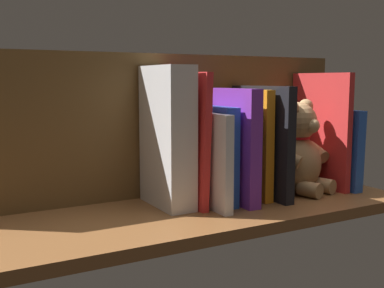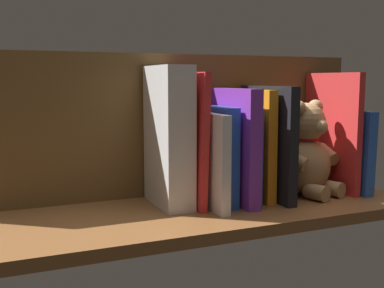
# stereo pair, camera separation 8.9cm
# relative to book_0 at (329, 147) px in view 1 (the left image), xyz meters

# --- Properties ---
(ground_plane) EXTENTS (0.91, 0.31, 0.02)m
(ground_plane) POSITION_rel_book_0_xyz_m (0.38, 0.02, -0.10)
(ground_plane) COLOR brown
(shelf_back_panel) EXTENTS (0.91, 0.02, 0.30)m
(shelf_back_panel) POSITION_rel_book_0_xyz_m (0.38, -0.11, 0.06)
(shelf_back_panel) COLOR brown
(shelf_back_panel) RESTS_ON ground_plane
(book_0) EXTENTS (0.03, 0.19, 0.18)m
(book_0) POSITION_rel_book_0_xyz_m (0.00, 0.00, 0.00)
(book_0) COLOR blue
(book_0) RESTS_ON ground_plane
(book_1) EXTENTS (0.02, 0.18, 0.26)m
(book_1) POSITION_rel_book_0_xyz_m (0.03, -0.00, 0.04)
(book_1) COLOR red
(book_1) RESTS_ON ground_plane
(teddy_bear) EXTENTS (0.16, 0.15, 0.21)m
(teddy_bear) POSITION_rel_book_0_xyz_m (0.11, 0.01, -0.00)
(teddy_bear) COLOR tan
(teddy_bear) RESTS_ON ground_plane
(book_2) EXTENTS (0.02, 0.20, 0.24)m
(book_2) POSITION_rel_book_0_xyz_m (0.20, 0.00, 0.03)
(book_2) COLOR black
(book_2) RESTS_ON ground_plane
(book_3) EXTENTS (0.02, 0.16, 0.23)m
(book_3) POSITION_rel_book_0_xyz_m (0.23, -0.01, 0.02)
(book_3) COLOR orange
(book_3) RESTS_ON ground_plane
(book_4) EXTENTS (0.02, 0.16, 0.19)m
(book_4) POSITION_rel_book_0_xyz_m (0.25, -0.02, 0.01)
(book_4) COLOR blue
(book_4) RESTS_ON ground_plane
(book_5) EXTENTS (0.03, 0.19, 0.23)m
(book_5) POSITION_rel_book_0_xyz_m (0.28, 0.00, 0.02)
(book_5) COLOR purple
(book_5) RESTS_ON ground_plane
(book_6) EXTENTS (0.03, 0.17, 0.20)m
(book_6) POSITION_rel_book_0_xyz_m (0.32, -0.01, 0.01)
(book_6) COLOR blue
(book_6) RESTS_ON ground_plane
(book_7) EXTENTS (0.02, 0.20, 0.19)m
(book_7) POSITION_rel_book_0_xyz_m (0.35, 0.01, 0.00)
(book_7) COLOR silver
(book_7) RESTS_ON ground_plane
(book_8) EXTENTS (0.02, 0.16, 0.26)m
(book_8) POSITION_rel_book_0_xyz_m (0.37, -0.01, 0.04)
(book_8) COLOR red
(book_8) RESTS_ON ground_plane
(dictionary_thick_white) EXTENTS (0.06, 0.15, 0.28)m
(dictionary_thick_white) POSITION_rel_book_0_xyz_m (0.41, -0.02, 0.05)
(dictionary_thick_white) COLOR silver
(dictionary_thick_white) RESTS_ON ground_plane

